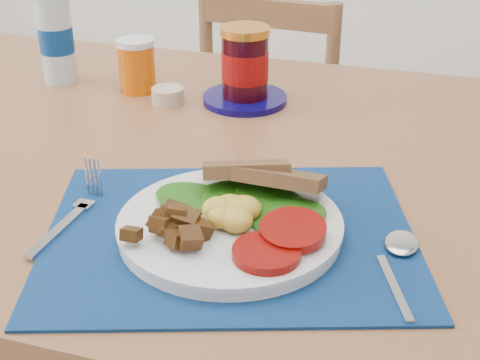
{
  "coord_description": "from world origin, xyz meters",
  "views": [
    {
      "loc": [
        0.4,
        -0.65,
        1.18
      ],
      "look_at": [
        0.19,
        0.02,
        0.8
      ],
      "focal_mm": 50.0,
      "sensor_mm": 36.0,
      "label": 1
    }
  ],
  "objects_px": {
    "chair_far": "(278,109)",
    "breakfast_plate": "(225,221)",
    "juice_glass": "(137,67)",
    "jam_on_saucer": "(245,70)",
    "water_bottle": "(55,32)"
  },
  "relations": [
    {
      "from": "chair_far",
      "to": "breakfast_plate",
      "type": "height_order",
      "value": "chair_far"
    },
    {
      "from": "juice_glass",
      "to": "jam_on_saucer",
      "type": "distance_m",
      "value": 0.2
    },
    {
      "from": "juice_glass",
      "to": "jam_on_saucer",
      "type": "relative_size",
      "value": 0.61
    },
    {
      "from": "water_bottle",
      "to": "breakfast_plate",
      "type": "bearing_deg",
      "value": -42.32
    },
    {
      "from": "chair_far",
      "to": "breakfast_plate",
      "type": "xyz_separation_m",
      "value": [
        0.17,
        -0.95,
        0.25
      ]
    },
    {
      "from": "chair_far",
      "to": "juice_glass",
      "type": "height_order",
      "value": "chair_far"
    },
    {
      "from": "chair_far",
      "to": "water_bottle",
      "type": "xyz_separation_m",
      "value": [
        -0.29,
        -0.53,
        0.32
      ]
    },
    {
      "from": "water_bottle",
      "to": "juice_glass",
      "type": "bearing_deg",
      "value": -1.59
    },
    {
      "from": "water_bottle",
      "to": "jam_on_saucer",
      "type": "distance_m",
      "value": 0.36
    },
    {
      "from": "chair_far",
      "to": "water_bottle",
      "type": "height_order",
      "value": "chair_far"
    },
    {
      "from": "breakfast_plate",
      "to": "juice_glass",
      "type": "height_order",
      "value": "juice_glass"
    },
    {
      "from": "breakfast_plate",
      "to": "water_bottle",
      "type": "xyz_separation_m",
      "value": [
        -0.46,
        0.42,
        0.07
      ]
    },
    {
      "from": "chair_far",
      "to": "water_bottle",
      "type": "relative_size",
      "value": 4.72
    },
    {
      "from": "breakfast_plate",
      "to": "juice_glass",
      "type": "distance_m",
      "value": 0.52
    },
    {
      "from": "juice_glass",
      "to": "jam_on_saucer",
      "type": "bearing_deg",
      "value": 1.07
    }
  ]
}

